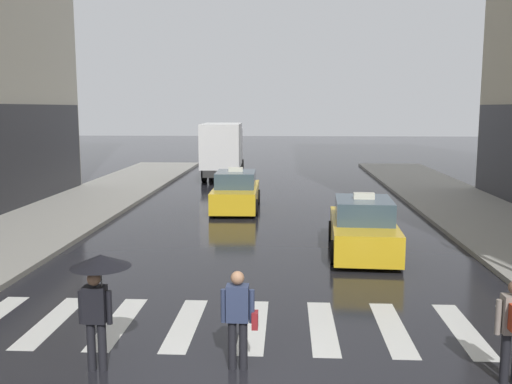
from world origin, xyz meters
The scene contains 6 objects.
crosswalk_markings centered at (0.00, 3.00, 0.00)m, with size 11.30×2.80×0.01m.
taxi_lead centered at (2.88, 8.87, 0.72)m, with size 2.11×4.62×1.80m.
taxi_second centered at (-1.49, 15.84, 0.72)m, with size 1.99×4.57×1.80m.
box_truck centered at (-3.23, 26.48, 1.85)m, with size 2.53×7.62×3.35m.
pedestrian_with_umbrella centered at (-2.35, 0.95, 1.52)m, with size 0.96×0.96×1.94m.
pedestrian_with_handbag centered at (-0.13, 1.13, 0.93)m, with size 0.60×0.24×1.65m.
Camera 1 is at (0.63, -7.62, 4.23)m, focal length 39.80 mm.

